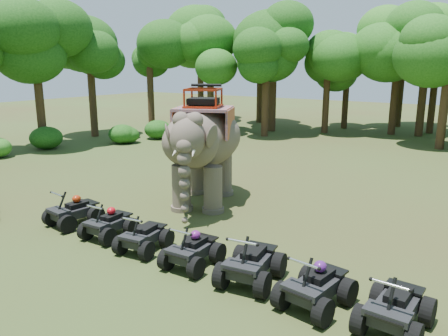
{
  "coord_description": "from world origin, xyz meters",
  "views": [
    {
      "loc": [
        8.31,
        -11.04,
        5.42
      ],
      "look_at": [
        0.0,
        1.2,
        1.9
      ],
      "focal_mm": 35.0,
      "sensor_mm": 36.0,
      "label": 1
    }
  ],
  "objects_px": {
    "atv_5": "(316,280)",
    "atv_4": "(251,257)",
    "atv_3": "(193,245)",
    "atv_6": "(396,301)",
    "atv_0": "(73,207)",
    "elephant": "(203,145)",
    "atv_2": "(144,232)",
    "atv_1": "(108,219)"
  },
  "relations": [
    {
      "from": "atv_5",
      "to": "atv_3",
      "type": "bearing_deg",
      "value": -173.12
    },
    {
      "from": "elephant",
      "to": "atv_4",
      "type": "distance_m",
      "value": 7.05
    },
    {
      "from": "atv_4",
      "to": "atv_5",
      "type": "relative_size",
      "value": 1.04
    },
    {
      "from": "atv_0",
      "to": "atv_5",
      "type": "relative_size",
      "value": 0.97
    },
    {
      "from": "elephant",
      "to": "atv_4",
      "type": "xyz_separation_m",
      "value": [
        5.0,
        -4.69,
        -1.64
      ]
    },
    {
      "from": "atv_1",
      "to": "atv_4",
      "type": "height_order",
      "value": "atv_4"
    },
    {
      "from": "atv_3",
      "to": "atv_4",
      "type": "distance_m",
      "value": 1.8
    },
    {
      "from": "atv_0",
      "to": "atv_2",
      "type": "height_order",
      "value": "atv_0"
    },
    {
      "from": "atv_5",
      "to": "atv_6",
      "type": "relative_size",
      "value": 1.0
    },
    {
      "from": "atv_3",
      "to": "atv_6",
      "type": "distance_m",
      "value": 5.32
    },
    {
      "from": "atv_1",
      "to": "atv_6",
      "type": "relative_size",
      "value": 0.91
    },
    {
      "from": "atv_1",
      "to": "atv_3",
      "type": "bearing_deg",
      "value": -4.91
    },
    {
      "from": "atv_3",
      "to": "atv_4",
      "type": "xyz_separation_m",
      "value": [
        1.79,
        0.12,
        0.07
      ]
    },
    {
      "from": "atv_1",
      "to": "atv_5",
      "type": "height_order",
      "value": "atv_5"
    },
    {
      "from": "elephant",
      "to": "atv_6",
      "type": "height_order",
      "value": "elephant"
    },
    {
      "from": "atv_1",
      "to": "atv_4",
      "type": "bearing_deg",
      "value": -2.93
    },
    {
      "from": "atv_0",
      "to": "atv_4",
      "type": "height_order",
      "value": "atv_4"
    },
    {
      "from": "atv_1",
      "to": "atv_2",
      "type": "xyz_separation_m",
      "value": [
        1.67,
        -0.12,
        -0.01
      ]
    },
    {
      "from": "atv_4",
      "to": "atv_3",
      "type": "bearing_deg",
      "value": 175.6
    },
    {
      "from": "elephant",
      "to": "atv_5",
      "type": "height_order",
      "value": "elephant"
    },
    {
      "from": "elephant",
      "to": "atv_5",
      "type": "bearing_deg",
      "value": -59.83
    },
    {
      "from": "atv_0",
      "to": "atv_4",
      "type": "bearing_deg",
      "value": 5.75
    },
    {
      "from": "atv_0",
      "to": "atv_6",
      "type": "xyz_separation_m",
      "value": [
        10.69,
        -0.17,
        0.02
      ]
    },
    {
      "from": "atv_3",
      "to": "atv_6",
      "type": "xyz_separation_m",
      "value": [
        5.32,
        0.03,
        0.05
      ]
    },
    {
      "from": "atv_1",
      "to": "atv_6",
      "type": "height_order",
      "value": "atv_6"
    },
    {
      "from": "atv_0",
      "to": "atv_3",
      "type": "relative_size",
      "value": 1.05
    },
    {
      "from": "atv_5",
      "to": "atv_4",
      "type": "bearing_deg",
      "value": -177.75
    },
    {
      "from": "atv_4",
      "to": "atv_5",
      "type": "bearing_deg",
      "value": -13.72
    },
    {
      "from": "atv_1",
      "to": "atv_6",
      "type": "xyz_separation_m",
      "value": [
        8.83,
        -0.09,
        0.06
      ]
    },
    {
      "from": "atv_2",
      "to": "atv_3",
      "type": "relative_size",
      "value": 0.97
    },
    {
      "from": "atv_3",
      "to": "atv_1",
      "type": "bearing_deg",
      "value": 175.44
    },
    {
      "from": "atv_2",
      "to": "atv_3",
      "type": "xyz_separation_m",
      "value": [
        1.84,
        0.0,
        0.02
      ]
    },
    {
      "from": "atv_5",
      "to": "atv_2",
      "type": "bearing_deg",
      "value": -172.85
    },
    {
      "from": "atv_4",
      "to": "atv_6",
      "type": "relative_size",
      "value": 1.03
    },
    {
      "from": "atv_2",
      "to": "atv_4",
      "type": "relative_size",
      "value": 0.86
    },
    {
      "from": "atv_5",
      "to": "elephant",
      "type": "bearing_deg",
      "value": 152.14
    },
    {
      "from": "atv_0",
      "to": "atv_3",
      "type": "xyz_separation_m",
      "value": [
        5.37,
        -0.2,
        -0.03
      ]
    },
    {
      "from": "elephant",
      "to": "atv_0",
      "type": "xyz_separation_m",
      "value": [
        -2.16,
        -4.62,
        -1.69
      ]
    },
    {
      "from": "atv_3",
      "to": "atv_4",
      "type": "height_order",
      "value": "atv_4"
    },
    {
      "from": "atv_0",
      "to": "atv_6",
      "type": "bearing_deg",
      "value": 5.47
    },
    {
      "from": "elephant",
      "to": "atv_4",
      "type": "relative_size",
      "value": 3.01
    },
    {
      "from": "atv_3",
      "to": "atv_5",
      "type": "distance_m",
      "value": 3.6
    }
  ]
}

